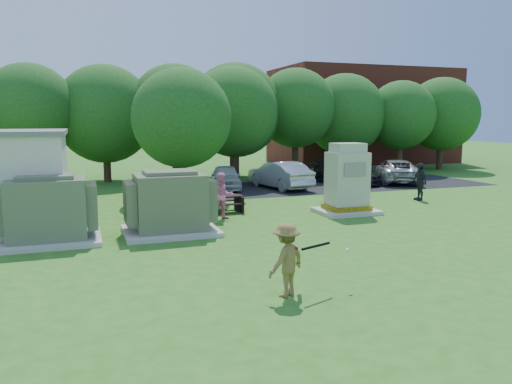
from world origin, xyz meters
name	(u,v)px	position (x,y,z in m)	size (l,w,h in m)	color
ground	(306,261)	(0.00, 0.00, 0.00)	(120.00, 120.00, 0.00)	#2D6619
brick_building	(362,116)	(18.00, 27.00, 4.00)	(15.00, 8.00, 8.00)	maroon
parking_strip	(317,186)	(7.00, 13.50, 0.01)	(20.00, 6.00, 0.01)	#232326
transformer_left	(48,211)	(-6.50, 4.50, 0.97)	(3.00, 2.40, 2.07)	beige
transformer_right	(170,204)	(-2.80, 4.50, 0.97)	(3.00, 2.40, 2.07)	beige
generator_cabinet	(347,183)	(4.43, 5.72, 1.22)	(2.29, 1.87, 2.79)	beige
picnic_table	(223,202)	(-0.17, 7.54, 0.42)	(1.58, 1.18, 0.67)	black
batter	(286,260)	(-1.51, -2.22, 0.78)	(1.01, 0.58, 1.56)	olive
person_at_picnic	(222,196)	(-0.57, 6.14, 0.88)	(0.85, 0.66, 1.76)	pink
person_walking_right	(420,182)	(9.24, 7.48, 0.86)	(1.01, 0.42, 1.73)	#26252B
car_white	(226,177)	(1.80, 14.02, 0.65)	(1.53, 3.81, 1.30)	silver
car_silver_a	(280,175)	(4.65, 13.32, 0.74)	(1.56, 4.47, 1.47)	silver
car_dark	(346,173)	(9.04, 13.86, 0.63)	(1.77, 4.36, 1.26)	black
car_silver_b	(396,171)	(12.12, 13.43, 0.68)	(2.27, 4.92, 1.37)	#ABABAF
batting_equipment	(317,247)	(-0.82, -2.23, 1.00)	(1.51, 0.37, 0.25)	black
tree_row	(204,112)	(1.75, 18.50, 4.15)	(41.30, 13.30, 7.30)	#47301E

